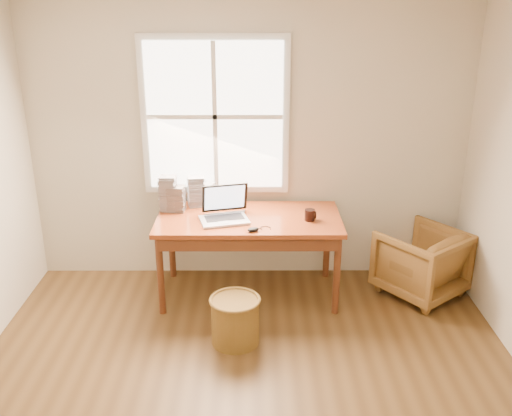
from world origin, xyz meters
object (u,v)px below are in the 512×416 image
at_px(wicker_stool, 235,321).
at_px(coffee_mug, 310,215).
at_px(cd_stack_a, 196,191).
at_px(armchair, 421,263).
at_px(desk, 249,219).
at_px(laptop, 224,203).

relative_size(wicker_stool, coffee_mug, 3.80).
relative_size(wicker_stool, cd_stack_a, 1.32).
bearing_deg(armchair, cd_stack_a, -45.69).
bearing_deg(cd_stack_a, coffee_mug, -19.64).
bearing_deg(desk, laptop, -154.69).
bearing_deg(desk, cd_stack_a, 149.98).
distance_m(desk, laptop, 0.30).
relative_size(wicker_stool, laptop, 0.81).
xyz_separation_m(desk, armchair, (1.55, 0.00, -0.42)).
height_order(laptop, cd_stack_a, laptop).
bearing_deg(coffee_mug, wicker_stool, -154.79).
bearing_deg(laptop, armchair, -11.21).
bearing_deg(laptop, desk, 10.88).
xyz_separation_m(armchair, coffee_mug, (-1.03, -0.08, 0.49)).
relative_size(desk, cd_stack_a, 5.68).
relative_size(armchair, cd_stack_a, 2.40).
bearing_deg(armchair, wicker_stool, -12.74).
height_order(desk, armchair, desk).
distance_m(desk, coffee_mug, 0.53).
bearing_deg(armchair, coffee_mug, -33.46).
distance_m(armchair, coffee_mug, 1.14).
bearing_deg(armchair, laptop, -34.68).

